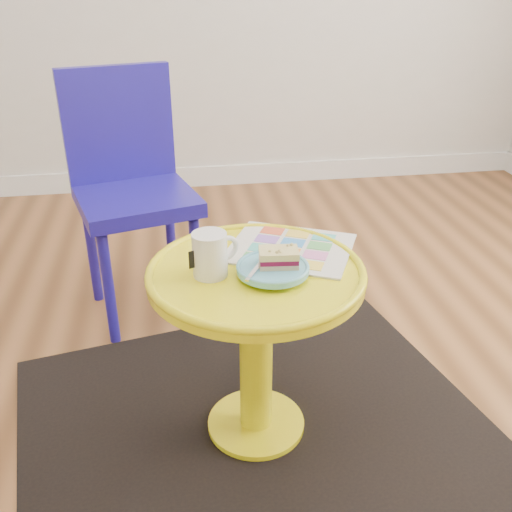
{
  "coord_description": "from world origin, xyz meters",
  "views": [
    {
      "loc": [
        -0.18,
        -1.3,
        1.19
      ],
      "look_at": [
        0.01,
        -0.07,
        0.56
      ],
      "focal_mm": 40.0,
      "sensor_mm": 36.0,
      "label": 1
    }
  ],
  "objects": [
    {
      "name": "side_table",
      "position": [
        0.01,
        -0.07,
        0.37
      ],
      "size": [
        0.54,
        0.54,
        0.52
      ],
      "color": "yellow",
      "rests_on": "ground"
    },
    {
      "name": "mug",
      "position": [
        -0.1,
        -0.07,
        0.58
      ],
      "size": [
        0.12,
        0.09,
        0.11
      ],
      "rotation": [
        0.0,
        0.0,
        0.42
      ],
      "color": "white",
      "rests_on": "side_table"
    },
    {
      "name": "rug",
      "position": [
        0.01,
        -0.07,
        0.0
      ],
      "size": [
        1.49,
        1.34,
        0.01
      ],
      "primitive_type": "cube",
      "rotation": [
        0.0,
        0.0,
        0.2
      ],
      "color": "black",
      "rests_on": "ground"
    },
    {
      "name": "chair",
      "position": [
        -0.32,
        0.69,
        0.51
      ],
      "size": [
        0.48,
        0.48,
        0.89
      ],
      "rotation": [
        0.0,
        0.0,
        0.27
      ],
      "color": "#201798",
      "rests_on": "ground"
    },
    {
      "name": "newspaper",
      "position": [
        0.12,
        0.03,
        0.52
      ],
      "size": [
        0.4,
        0.38,
        0.01
      ],
      "primitive_type": "cube",
      "rotation": [
        0.0,
        0.0,
        -0.45
      ],
      "color": "silver",
      "rests_on": "side_table"
    },
    {
      "name": "fork",
      "position": [
        0.02,
        -0.1,
        0.54
      ],
      "size": [
        0.08,
        0.13,
        0.0
      ],
      "rotation": [
        0.0,
        0.0,
        -0.51
      ],
      "color": "silver",
      "rests_on": "plate"
    },
    {
      "name": "plate",
      "position": [
        0.05,
        -0.1,
        0.53
      ],
      "size": [
        0.18,
        0.18,
        0.02
      ],
      "color": "#62B6D0",
      "rests_on": "newspaper"
    },
    {
      "name": "floor",
      "position": [
        0.0,
        0.0,
        0.0
      ],
      "size": [
        4.0,
        4.0,
        0.0
      ],
      "primitive_type": "plane",
      "color": "brown",
      "rests_on": "ground"
    },
    {
      "name": "cake_slice",
      "position": [
        0.07,
        -0.1,
        0.56
      ],
      "size": [
        0.1,
        0.07,
        0.04
      ],
      "rotation": [
        0.0,
        0.0,
        -0.1
      ],
      "color": "#D3BC8C",
      "rests_on": "plate"
    }
  ]
}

